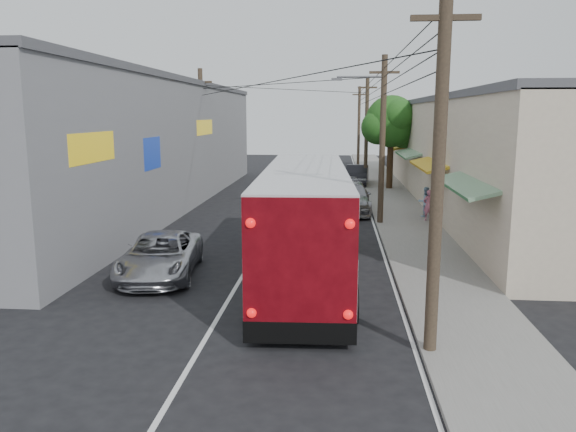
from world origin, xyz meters
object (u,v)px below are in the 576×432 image
coach_bus (305,220)px  parked_car_mid (348,187)px  pedestrian_far (425,202)px  jeepney (160,255)px  parked_car_far (357,175)px  pedestrian_near (428,205)px  parked_suv (350,197)px

coach_bus → parked_car_mid: coach_bus is taller
coach_bus → pedestrian_far: (5.54, 10.65, -0.97)m
jeepney → parked_car_far: (7.30, 24.86, 0.06)m
jeepney → pedestrian_near: bearing=38.1°
pedestrian_near → jeepney: bearing=24.4°
coach_bus → parked_car_mid: bearing=82.3°
parked_car_mid → coach_bus: bearing=-92.7°
pedestrian_near → parked_car_far: bearing=-98.9°
parked_car_mid → pedestrian_near: pedestrian_near is taller
parked_car_mid → pedestrian_far: (3.80, -7.07, 0.17)m
parked_car_far → coach_bus: bearing=-91.1°
jeepney → parked_car_far: size_ratio=1.09×
pedestrian_far → pedestrian_near: bearing=79.6°
parked_suv → parked_car_far: size_ratio=1.20×
parked_car_mid → pedestrian_far: pedestrian_far is taller
jeepney → parked_car_mid: parked_car_mid is taller
parked_car_far → pedestrian_near: (3.00, -14.62, 0.12)m
parked_car_mid → parked_car_far: bearing=85.9°
coach_bus → parked_suv: bearing=79.9°
pedestrian_near → pedestrian_far: pedestrian_far is taller
pedestrian_near → pedestrian_far: size_ratio=0.99×
coach_bus → parked_car_mid: (1.74, 17.72, -1.14)m
jeepney → parked_suv: 14.53m
jeepney → pedestrian_far: size_ratio=3.29×
parked_suv → pedestrian_far: 4.18m
jeepney → parked_car_far: 25.91m
parked_suv → coach_bus: bearing=-97.2°
parked_suv → parked_car_mid: size_ratio=1.33×
parked_car_far → pedestrian_far: pedestrian_far is taller
parked_suv → parked_car_far: 11.90m
parked_car_mid → parked_car_far: 6.58m
pedestrian_near → pedestrian_far: bearing=-110.5°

